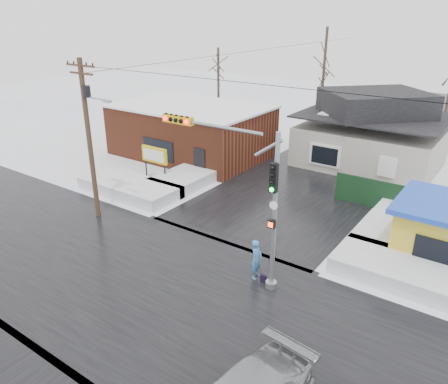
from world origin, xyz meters
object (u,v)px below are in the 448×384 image
Objects in this scene: utility_pole at (89,131)px; pedestrian at (256,260)px; traffic_signal at (242,184)px; marquee_sign at (154,156)px; kiosk at (444,231)px.

pedestrian is at bearing -1.10° from utility_pole.
marquee_sign is (-11.43, 6.53, -2.62)m from traffic_signal.
traffic_signal is 2.75× the size of marquee_sign.
pedestrian is (10.98, -0.21, -4.18)m from utility_pole.
utility_pole reaches higher than pedestrian.
kiosk is at bearing 44.84° from traffic_signal.
marquee_sign is at bearing -178.45° from kiosk.
utility_pole is at bearing -79.87° from marquee_sign.
utility_pole is 3.53× the size of marquee_sign.
kiosk is (17.43, 6.49, -3.65)m from utility_pole.
traffic_signal reaches higher than kiosk.
marquee_sign is 1.36× the size of pedestrian.
pedestrian is at bearing -133.89° from kiosk.
traffic_signal is 3.67m from pedestrian.
marquee_sign is at bearing 150.28° from traffic_signal.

